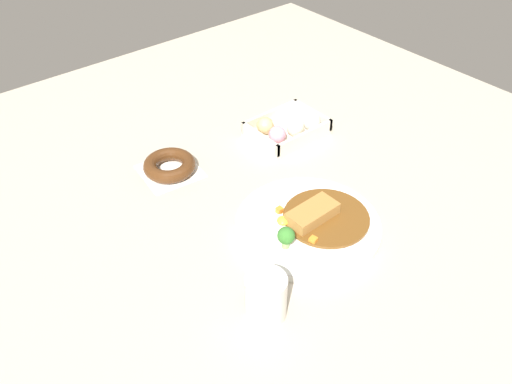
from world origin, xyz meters
The scene contains 5 objects.
ground_plane centered at (0.00, 0.00, 0.00)m, with size 1.60×1.60×0.00m, color #B2A893.
curry_plate centered at (-0.02, -0.14, 0.01)m, with size 0.29×0.29×0.06m.
donut_box centered at (0.17, 0.13, 0.02)m, with size 0.18×0.13×0.05m.
chocolate_ring_donut centered at (-0.13, 0.19, 0.02)m, with size 0.14×0.14×0.03m.
coffee_mug centered at (-0.22, -0.25, 0.04)m, with size 0.07×0.07×0.09m, color silver.
Camera 1 is at (-0.58, -0.66, 0.73)m, focal length 36.90 mm.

